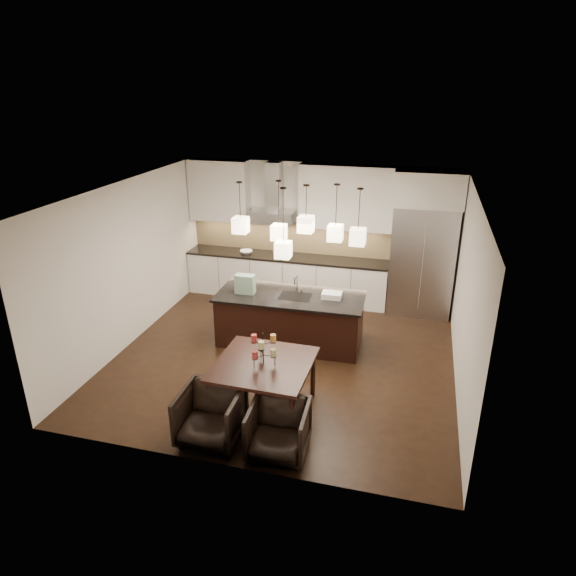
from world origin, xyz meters
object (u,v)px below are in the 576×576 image
(island_body, at_px, (290,320))
(dining_table, at_px, (264,387))
(refrigerator, at_px, (422,261))
(armchair_right, at_px, (279,430))
(armchair_left, at_px, (211,416))

(island_body, xyz_separation_m, dining_table, (0.16, -2.05, -0.05))
(refrigerator, bearing_deg, dining_table, -116.59)
(refrigerator, distance_m, island_body, 2.93)
(island_body, relative_size, armchair_right, 3.31)
(island_body, bearing_deg, refrigerator, 40.55)
(refrigerator, relative_size, armchair_left, 2.71)
(refrigerator, xyz_separation_m, island_body, (-2.13, -1.90, -0.64))
(armchair_left, bearing_deg, armchair_right, -2.95)
(refrigerator, distance_m, armchair_left, 5.36)
(armchair_left, height_order, armchair_right, armchair_left)
(refrigerator, height_order, dining_table, refrigerator)
(armchair_left, distance_m, armchair_right, 0.91)
(armchair_right, bearing_deg, island_body, 98.67)
(island_body, height_order, dining_table, island_body)
(armchair_left, bearing_deg, island_body, 81.98)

